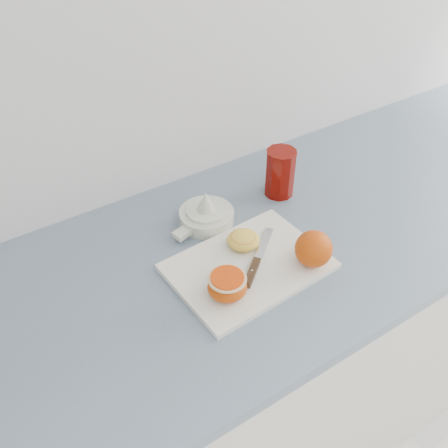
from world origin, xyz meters
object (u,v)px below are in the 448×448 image
at_px(half_orange, 227,286).
at_px(red_tumbler, 280,174).
at_px(citrus_juicer, 206,215).
at_px(cutting_board, 248,266).
at_px(counter, 252,358).

height_order(half_orange, red_tumbler, red_tumbler).
distance_m(half_orange, red_tumbler, 0.37).
bearing_deg(citrus_juicer, red_tumbler, 0.24).
height_order(citrus_juicer, red_tumbler, red_tumbler).
xyz_separation_m(cutting_board, citrus_juicer, (0.00, 0.17, 0.02)).
bearing_deg(half_orange, cutting_board, 28.76).
bearing_deg(cutting_board, half_orange, -151.24).
bearing_deg(counter, citrus_juicer, 121.32).
xyz_separation_m(counter, half_orange, (-0.15, -0.10, 0.48)).
distance_m(cutting_board, red_tumbler, 0.28).
distance_m(cutting_board, half_orange, 0.10).
bearing_deg(counter, red_tumbler, 39.14).
bearing_deg(red_tumbler, cutting_board, -140.77).
height_order(cutting_board, half_orange, half_orange).
bearing_deg(red_tumbler, citrus_juicer, -179.76).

